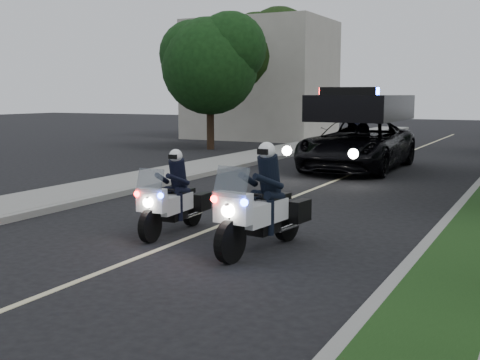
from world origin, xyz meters
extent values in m
plane|color=black|center=(0.00, 0.00, 0.00)|extent=(120.00, 120.00, 0.00)
cube|color=gray|center=(4.10, 10.00, 0.07)|extent=(0.20, 60.00, 0.15)
cube|color=gray|center=(-4.10, 10.00, 0.07)|extent=(0.20, 60.00, 0.15)
cube|color=gray|center=(-5.20, 10.00, 0.08)|extent=(2.00, 60.00, 0.16)
cube|color=#A8A396|center=(-10.00, 26.00, 3.50)|extent=(8.00, 6.00, 7.00)
cube|color=#BFB78C|center=(0.00, 10.00, 0.00)|extent=(0.12, 50.00, 0.01)
imported|color=black|center=(-0.20, 13.31, 0.00)|extent=(2.96, 6.37, 3.09)
imported|color=black|center=(-2.22, 19.60, 0.00)|extent=(0.82, 1.89, 0.96)
imported|color=black|center=(-2.22, 19.60, 0.00)|extent=(0.64, 0.47, 1.65)
camera|label=1|loc=(5.90, -7.59, 2.64)|focal=45.50mm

